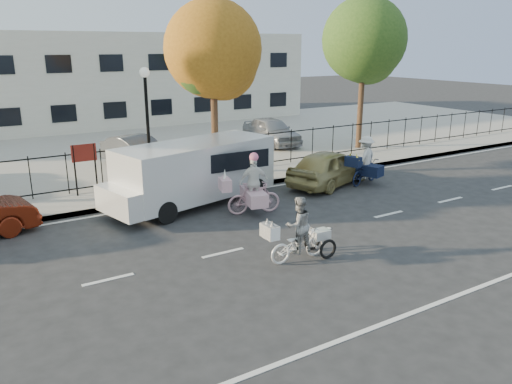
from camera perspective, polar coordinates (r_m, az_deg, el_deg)
ground at (r=13.18m, az=-3.78°, el=-6.97°), size 120.00×120.00×0.00m
road_markings at (r=13.18m, az=-3.78°, el=-6.95°), size 60.00×9.52×0.01m
curb at (r=17.53m, az=-11.44°, el=-1.00°), size 60.00×0.10×0.15m
sidewalk at (r=18.48m, az=-12.57°, el=-0.16°), size 60.00×2.20×0.15m
parking_lot at (r=26.85m, az=-18.80°, el=4.50°), size 60.00×15.60×0.15m
iron_fence at (r=19.29m, az=-13.79°, el=2.99°), size 58.00×0.06×1.50m
building at (r=36.26m, az=-22.88°, el=11.67°), size 34.00×10.00×6.00m
lamppost at (r=18.69m, az=-12.39°, el=9.56°), size 0.36×0.36×4.33m
street_sign at (r=18.35m, az=-19.01°, el=3.55°), size 0.85×0.06×1.80m
zebra_trike at (r=12.57m, az=4.86°, el=-5.02°), size 1.93×0.73×1.66m
unicorn_bike at (r=15.91m, az=-0.36°, el=0.06°), size 2.04×1.46×2.01m
bull_bike at (r=19.86m, az=12.32°, el=3.03°), size 2.09×1.48×1.89m
white_van at (r=16.91m, az=-7.16°, el=2.43°), size 6.35×3.25×2.12m
gold_sedan at (r=19.50m, az=8.39°, el=2.83°), size 4.41×2.91×1.39m
lot_car_c at (r=22.09m, az=-13.39°, el=4.48°), size 2.34×4.27×1.33m
lot_car_d at (r=26.59m, az=1.76°, el=6.99°), size 1.88×4.26×1.42m
tree_mid at (r=20.29m, az=-4.64°, el=15.45°), size 3.82×3.82×7.00m
tree_east at (r=26.05m, az=12.40°, el=16.20°), size 4.12×4.12×7.55m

